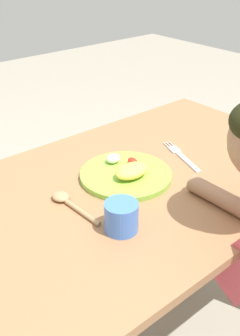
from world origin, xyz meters
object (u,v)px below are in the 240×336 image
at_px(fork, 182,156).
at_px(drinking_cup, 121,217).
at_px(spoon, 68,202).
at_px(plate, 126,173).

height_order(fork, drinking_cup, drinking_cup).
bearing_deg(spoon, drinking_cup, -169.64).
xyz_separation_m(plate, fork, (0.22, -0.02, -0.01)).
bearing_deg(fork, drinking_cup, 130.83).
height_order(fork, spoon, spoon).
xyz_separation_m(fork, drinking_cup, (-0.39, -0.16, 0.03)).
bearing_deg(plate, spoon, -179.15).
distance_m(plate, drinking_cup, 0.25).
bearing_deg(fork, plate, 103.77).
relative_size(plate, fork, 1.28).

